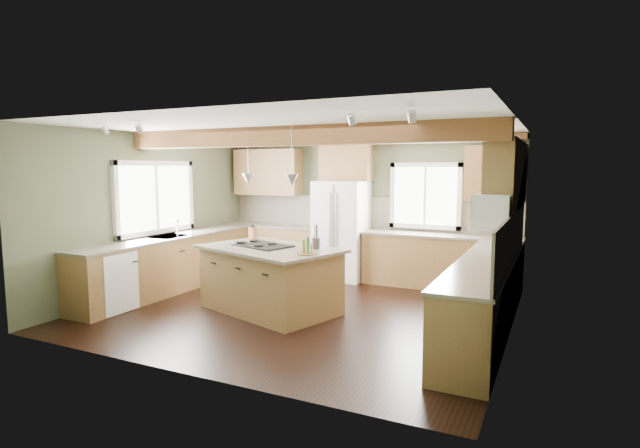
% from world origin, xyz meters
% --- Properties ---
extents(floor, '(5.60, 5.60, 0.00)m').
position_xyz_m(floor, '(0.00, 0.00, 0.00)').
color(floor, black).
rests_on(floor, ground).
extents(ceiling, '(5.60, 5.60, 0.00)m').
position_xyz_m(ceiling, '(0.00, 0.00, 2.60)').
color(ceiling, silver).
rests_on(ceiling, wall_back).
extents(wall_back, '(5.60, 0.00, 5.60)m').
position_xyz_m(wall_back, '(0.00, 2.50, 1.30)').
color(wall_back, '#4D553C').
rests_on(wall_back, ground).
extents(wall_left, '(0.00, 5.00, 5.00)m').
position_xyz_m(wall_left, '(-2.80, 0.00, 1.30)').
color(wall_left, '#4D553C').
rests_on(wall_left, ground).
extents(wall_right, '(0.00, 5.00, 5.00)m').
position_xyz_m(wall_right, '(2.80, 0.00, 1.30)').
color(wall_right, '#4D553C').
rests_on(wall_right, ground).
extents(ceiling_beam, '(5.55, 0.26, 0.26)m').
position_xyz_m(ceiling_beam, '(0.00, -0.22, 2.47)').
color(ceiling_beam, brown).
rests_on(ceiling_beam, ceiling).
extents(soffit_trim, '(5.55, 0.20, 0.10)m').
position_xyz_m(soffit_trim, '(0.00, 2.40, 2.54)').
color(soffit_trim, brown).
rests_on(soffit_trim, ceiling).
extents(backsplash_back, '(5.58, 0.03, 0.58)m').
position_xyz_m(backsplash_back, '(0.00, 2.48, 1.21)').
color(backsplash_back, brown).
rests_on(backsplash_back, wall_back).
extents(backsplash_right, '(0.03, 3.70, 0.58)m').
position_xyz_m(backsplash_right, '(2.78, 0.05, 1.21)').
color(backsplash_right, brown).
rests_on(backsplash_right, wall_right).
extents(base_cab_back_left, '(2.02, 0.60, 0.88)m').
position_xyz_m(base_cab_back_left, '(-1.79, 2.20, 0.44)').
color(base_cab_back_left, brown).
rests_on(base_cab_back_left, floor).
extents(counter_back_left, '(2.06, 0.64, 0.04)m').
position_xyz_m(counter_back_left, '(-1.79, 2.20, 0.90)').
color(counter_back_left, '#443C32').
rests_on(counter_back_left, base_cab_back_left).
extents(base_cab_back_right, '(2.62, 0.60, 0.88)m').
position_xyz_m(base_cab_back_right, '(1.49, 2.20, 0.44)').
color(base_cab_back_right, brown).
rests_on(base_cab_back_right, floor).
extents(counter_back_right, '(2.66, 0.64, 0.04)m').
position_xyz_m(counter_back_right, '(1.49, 2.20, 0.90)').
color(counter_back_right, '#443C32').
rests_on(counter_back_right, base_cab_back_right).
extents(base_cab_left, '(0.60, 3.70, 0.88)m').
position_xyz_m(base_cab_left, '(-2.50, 0.05, 0.44)').
color(base_cab_left, brown).
rests_on(base_cab_left, floor).
extents(counter_left, '(0.64, 3.74, 0.04)m').
position_xyz_m(counter_left, '(-2.50, 0.05, 0.90)').
color(counter_left, '#443C32').
rests_on(counter_left, base_cab_left).
extents(base_cab_right, '(0.60, 3.70, 0.88)m').
position_xyz_m(base_cab_right, '(2.50, 0.05, 0.44)').
color(base_cab_right, brown).
rests_on(base_cab_right, floor).
extents(counter_right, '(0.64, 3.74, 0.04)m').
position_xyz_m(counter_right, '(2.50, 0.05, 0.90)').
color(counter_right, '#443C32').
rests_on(counter_right, base_cab_right).
extents(upper_cab_back_left, '(1.40, 0.35, 0.90)m').
position_xyz_m(upper_cab_back_left, '(-1.99, 2.33, 1.95)').
color(upper_cab_back_left, brown).
rests_on(upper_cab_back_left, wall_back).
extents(upper_cab_over_fridge, '(0.96, 0.35, 0.70)m').
position_xyz_m(upper_cab_over_fridge, '(-0.30, 2.33, 2.15)').
color(upper_cab_over_fridge, brown).
rests_on(upper_cab_over_fridge, wall_back).
extents(upper_cab_right, '(0.35, 2.20, 0.90)m').
position_xyz_m(upper_cab_right, '(2.62, 0.90, 1.95)').
color(upper_cab_right, brown).
rests_on(upper_cab_right, wall_right).
extents(upper_cab_back_corner, '(0.90, 0.35, 0.90)m').
position_xyz_m(upper_cab_back_corner, '(2.30, 2.33, 1.95)').
color(upper_cab_back_corner, brown).
rests_on(upper_cab_back_corner, wall_back).
extents(window_left, '(0.04, 1.60, 1.05)m').
position_xyz_m(window_left, '(-2.78, 0.05, 1.55)').
color(window_left, white).
rests_on(window_left, wall_left).
extents(window_back, '(1.10, 0.04, 1.00)m').
position_xyz_m(window_back, '(1.15, 2.48, 1.55)').
color(window_back, white).
rests_on(window_back, wall_back).
extents(sink, '(0.50, 0.65, 0.03)m').
position_xyz_m(sink, '(-2.50, 0.05, 0.91)').
color(sink, '#262628').
rests_on(sink, counter_left).
extents(faucet, '(0.02, 0.02, 0.28)m').
position_xyz_m(faucet, '(-2.32, 0.05, 1.05)').
color(faucet, '#B2B2B7').
rests_on(faucet, sink).
extents(dishwasher, '(0.60, 0.60, 0.84)m').
position_xyz_m(dishwasher, '(-2.49, -1.25, 0.43)').
color(dishwasher, white).
rests_on(dishwasher, floor).
extents(oven, '(0.60, 0.72, 0.84)m').
position_xyz_m(oven, '(2.49, -1.25, 0.43)').
color(oven, white).
rests_on(oven, floor).
extents(microwave, '(0.40, 0.70, 0.38)m').
position_xyz_m(microwave, '(2.58, -0.05, 1.55)').
color(microwave, white).
rests_on(microwave, wall_right).
extents(pendant_left, '(0.18, 0.18, 0.16)m').
position_xyz_m(pendant_left, '(-0.84, -0.08, 1.88)').
color(pendant_left, '#B2B2B7').
rests_on(pendant_left, ceiling).
extents(pendant_right, '(0.18, 0.18, 0.16)m').
position_xyz_m(pendant_right, '(0.04, -0.36, 1.88)').
color(pendant_right, '#B2B2B7').
rests_on(pendant_right, ceiling).
extents(refrigerator, '(0.90, 0.74, 1.80)m').
position_xyz_m(refrigerator, '(-0.30, 2.12, 0.90)').
color(refrigerator, white).
rests_on(refrigerator, floor).
extents(island, '(2.10, 1.63, 0.88)m').
position_xyz_m(island, '(-0.40, -0.22, 0.44)').
color(island, brown).
rests_on(island, floor).
extents(island_top, '(2.26, 1.79, 0.04)m').
position_xyz_m(island_top, '(-0.40, -0.22, 0.90)').
color(island_top, '#443C32').
rests_on(island_top, island).
extents(cooktop, '(0.92, 0.75, 0.02)m').
position_xyz_m(cooktop, '(-0.55, -0.18, 0.93)').
color(cooktop, black).
rests_on(cooktop, island_top).
extents(knife_block, '(0.13, 0.12, 0.19)m').
position_xyz_m(knife_block, '(-1.05, 0.32, 1.01)').
color(knife_block, brown).
rests_on(knife_block, island_top).
extents(utensil_crock, '(0.14, 0.14, 0.16)m').
position_xyz_m(utensil_crock, '(0.25, -0.07, 1.00)').
color(utensil_crock, '#3E3832').
rests_on(utensil_crock, island_top).
extents(bottle_tray, '(0.32, 0.32, 0.22)m').
position_xyz_m(bottle_tray, '(0.32, -0.51, 1.03)').
color(bottle_tray, brown).
rests_on(bottle_tray, island_top).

